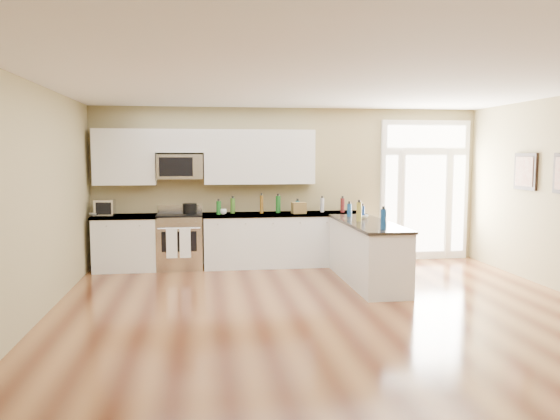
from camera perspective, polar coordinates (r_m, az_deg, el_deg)
The scene contains 19 objects.
ground at distance 6.29m, azimuth 6.86°, elevation -12.42°, with size 8.00×8.00×0.00m, color #552A18.
room_shell at distance 5.98m, azimuth 7.06°, elevation 3.34°, with size 8.00×8.00×8.00m.
back_cabinet_left at distance 9.67m, azimuth -15.75°, elevation -3.49°, with size 1.10×0.66×0.94m.
back_cabinet_right at distance 9.68m, azimuth 0.41°, elevation -3.27°, with size 2.85×0.66×0.94m.
peninsula_cabinet at distance 8.52m, azimuth 9.07°, elevation -4.61°, with size 0.69×2.32×0.94m.
upper_cabinet_left at distance 9.70m, azimuth -15.93°, elevation 5.35°, with size 1.04×0.33×0.95m, color silver.
upper_cabinet_right at distance 9.65m, azimuth -2.16°, elevation 5.56°, with size 1.94×0.33×0.95m, color silver.
upper_cabinet_short at distance 9.62m, azimuth -10.44°, elevation 7.11°, with size 0.82×0.33×0.40m, color silver.
microwave at distance 9.58m, azimuth -10.41°, elevation 4.48°, with size 0.78×0.41×0.42m.
entry_door at distance 10.57m, azimuth 14.87°, elevation 2.01°, with size 1.70×0.10×2.60m.
wall_art_near at distance 9.42m, azimuth 24.26°, elevation 3.69°, with size 0.05×0.58×0.58m.
kitchen_range at distance 9.58m, azimuth -10.41°, elevation -3.21°, with size 0.77×0.69×1.08m.
stockpot at distance 9.57m, azimuth -9.41°, elevation 0.21°, with size 0.25×0.25×0.19m, color black.
toaster_oven at distance 9.63m, azimuth -17.84°, elevation 0.22°, with size 0.32×0.25×0.27m, color silver.
cardboard_box at distance 9.53m, azimuth 1.97°, elevation 0.21°, with size 0.24×0.17×0.19m, color brown.
bowl_left at distance 9.63m, azimuth -18.71°, elevation -0.46°, with size 0.21×0.21×0.05m, color white.
bowl_peninsula at distance 8.89m, azimuth 8.59°, elevation -0.68°, with size 0.19×0.19×0.06m, color white.
cup_counter at distance 9.43m, azimuth -5.96°, elevation -0.18°, with size 0.12×0.12×0.09m, color white.
counter_bottles at distance 9.15m, azimuth 2.84°, elevation 0.18°, with size 2.36×2.46×0.32m.
Camera 1 is at (-1.55, -5.77, 1.95)m, focal length 35.00 mm.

